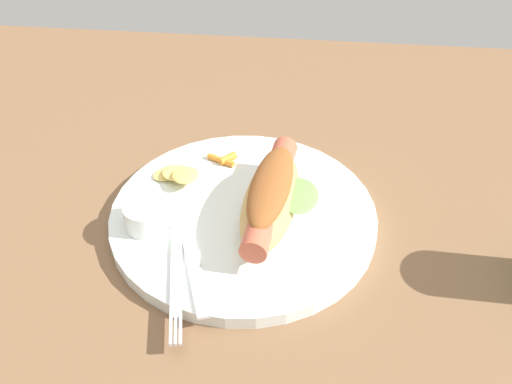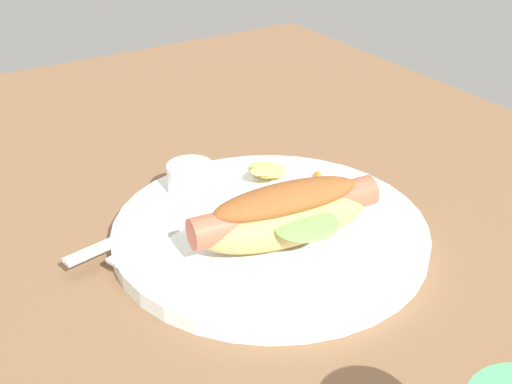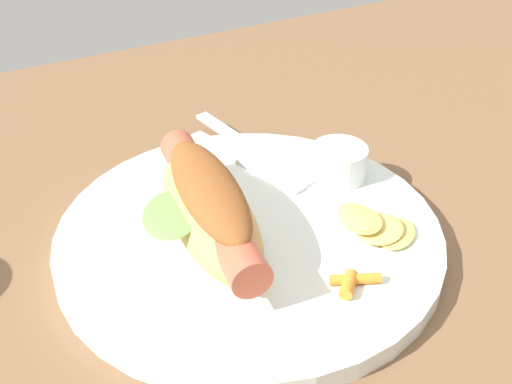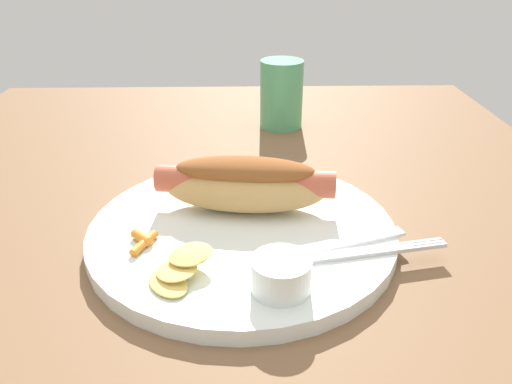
% 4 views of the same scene
% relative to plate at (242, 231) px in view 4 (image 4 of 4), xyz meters
% --- Properties ---
extents(ground_plane, '(1.20, 0.90, 0.02)m').
position_rel_plate_xyz_m(ground_plane, '(0.03, -0.02, -0.02)').
color(ground_plane, brown).
extents(plate, '(0.31, 0.31, 0.02)m').
position_rel_plate_xyz_m(plate, '(0.00, 0.00, 0.00)').
color(plate, white).
rests_on(plate, ground_plane).
extents(hot_dog, '(0.10, 0.19, 0.06)m').
position_rel_plate_xyz_m(hot_dog, '(-0.03, 0.00, 0.04)').
color(hot_dog, tan).
rests_on(hot_dog, plate).
extents(sauce_ramekin, '(0.05, 0.05, 0.03)m').
position_rel_plate_xyz_m(sauce_ramekin, '(0.10, 0.03, 0.02)').
color(sauce_ramekin, white).
rests_on(sauce_ramekin, plate).
extents(fork, '(0.04, 0.16, 0.00)m').
position_rel_plate_xyz_m(fork, '(0.06, 0.11, 0.01)').
color(fork, silver).
rests_on(fork, plate).
extents(knife, '(0.06, 0.14, 0.00)m').
position_rel_plate_xyz_m(knife, '(0.04, 0.09, 0.01)').
color(knife, silver).
rests_on(knife, plate).
extents(chips_pile, '(0.07, 0.06, 0.02)m').
position_rel_plate_xyz_m(chips_pile, '(0.08, -0.05, 0.02)').
color(chips_pile, '#E7C864').
rests_on(chips_pile, plate).
extents(carrot_garnish, '(0.04, 0.03, 0.01)m').
position_rel_plate_xyz_m(carrot_garnish, '(0.04, -0.09, 0.01)').
color(carrot_garnish, orange).
rests_on(carrot_garnish, plate).
extents(drinking_cup, '(0.07, 0.07, 0.10)m').
position_rel_plate_xyz_m(drinking_cup, '(-0.33, 0.06, 0.04)').
color(drinking_cup, '#4C9E6B').
rests_on(drinking_cup, ground_plane).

